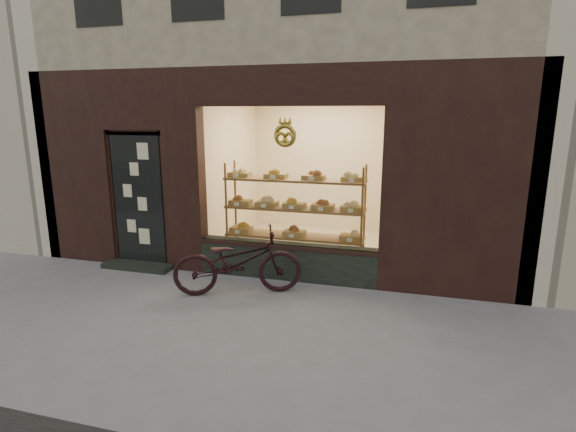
% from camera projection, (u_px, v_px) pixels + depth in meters
% --- Properties ---
extents(ground, '(90.00, 90.00, 0.00)m').
position_uv_depth(ground, '(196.00, 341.00, 4.97)').
color(ground, slate).
extents(display_shelf, '(2.20, 0.45, 1.70)m').
position_uv_depth(display_shelf, '(294.00, 216.00, 7.05)').
color(display_shelf, brown).
rests_on(display_shelf, ground).
extents(bicycle, '(1.86, 1.25, 0.92)m').
position_uv_depth(bicycle, '(238.00, 262.00, 6.17)').
color(bicycle, black).
rests_on(bicycle, ground).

